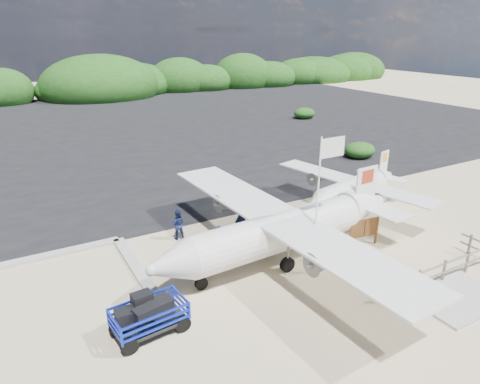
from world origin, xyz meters
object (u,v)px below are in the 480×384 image
(flagpole, at_px, (312,273))
(signboard, at_px, (362,246))
(crew_c, at_px, (241,226))
(aircraft_large, at_px, (245,143))
(crew_b, at_px, (178,224))
(crew_a, at_px, (219,246))
(baggage_cart, at_px, (151,333))
(aircraft_small, at_px, (28,126))

(flagpole, relative_size, signboard, 3.44)
(crew_c, bearing_deg, signboard, 127.61)
(signboard, xyz_separation_m, aircraft_large, (5.04, 19.75, 0.00))
(flagpole, bearing_deg, crew_b, 122.72)
(crew_a, distance_m, crew_b, 3.27)
(flagpole, bearing_deg, crew_a, 140.55)
(crew_b, bearing_deg, baggage_cart, 83.95)
(flagpole, distance_m, signboard, 3.67)
(baggage_cart, distance_m, flagpole, 7.12)
(signboard, height_order, crew_b, crew_b)
(crew_c, bearing_deg, aircraft_large, -140.93)
(crew_a, distance_m, crew_c, 2.22)
(baggage_cart, relative_size, aircraft_large, 0.18)
(aircraft_large, distance_m, aircraft_small, 23.96)
(flagpole, relative_size, crew_a, 3.12)
(signboard, bearing_deg, aircraft_small, 113.37)
(crew_c, height_order, aircraft_large, aircraft_large)
(flagpole, relative_size, crew_c, 3.13)
(signboard, relative_size, crew_c, 0.91)
(baggage_cart, height_order, crew_a, crew_a)
(flagpole, bearing_deg, baggage_cart, -177.45)
(signboard, bearing_deg, flagpole, -161.53)
(flagpole, xyz_separation_m, signboard, (3.58, 0.77, 0.00))
(baggage_cart, bearing_deg, crew_a, 29.53)
(crew_b, distance_m, aircraft_large, 19.25)
(crew_a, relative_size, aircraft_large, 0.13)
(crew_b, xyz_separation_m, aircraft_small, (-4.12, 32.21, -0.76))
(flagpole, xyz_separation_m, crew_a, (-3.09, 2.54, 0.94))
(baggage_cart, xyz_separation_m, flagpole, (7.11, 0.32, 0.00))
(signboard, relative_size, crew_a, 0.91)
(baggage_cart, height_order, crew_b, crew_b)
(baggage_cart, relative_size, crew_b, 1.72)
(crew_c, distance_m, aircraft_large, 19.44)
(signboard, distance_m, aircraft_large, 20.38)
(crew_b, bearing_deg, flagpole, 146.08)
(signboard, bearing_deg, baggage_cart, -167.86)
(crew_b, bearing_deg, crew_a, 124.00)
(crew_b, height_order, crew_c, crew_c)
(baggage_cart, height_order, aircraft_large, aircraft_large)
(aircraft_large, height_order, aircraft_small, aircraft_large)
(flagpole, distance_m, aircraft_large, 22.26)
(aircraft_small, bearing_deg, signboard, 94.61)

